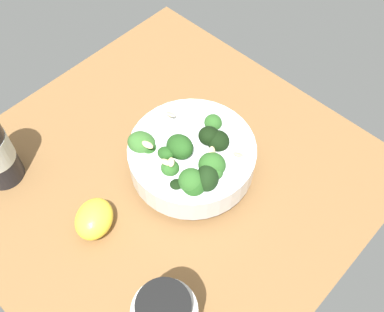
{
  "coord_description": "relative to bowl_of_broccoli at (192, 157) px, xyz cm",
  "views": [
    {
      "loc": [
        -29.9,
        25.17,
        61.93
      ],
      "look_at": [
        -2.57,
        -3.63,
        4.0
      ],
      "focal_mm": 42.4,
      "sensor_mm": 36.0,
      "label": 1
    }
  ],
  "objects": [
    {
      "name": "ground_plane",
      "position": [
        2.83,
        3.28,
        -6.83
      ],
      "size": [
        60.15,
        60.15,
        4.99
      ],
      "primitive_type": "cube",
      "color": "brown"
    },
    {
      "name": "bowl_of_broccoli",
      "position": [
        0.0,
        0.0,
        0.0
      ],
      "size": [
        19.64,
        19.64,
        10.0
      ],
      "color": "white",
      "rests_on": "ground_plane"
    },
    {
      "name": "lemon_wedge",
      "position": [
        3.85,
        16.66,
        -2.18
      ],
      "size": [
        8.03,
        8.48,
        4.31
      ],
      "primitive_type": "ellipsoid",
      "rotation": [
        0.0,
        0.0,
        2.09
      ],
      "color": "yellow",
      "rests_on": "ground_plane"
    }
  ]
}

